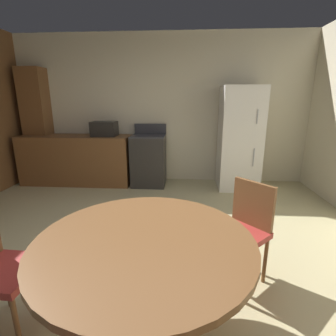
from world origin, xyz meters
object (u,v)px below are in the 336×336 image
Objects in this scene: microwave at (104,129)px; refrigerator at (239,139)px; dining_table at (145,261)px; chair_northeast at (244,226)px; oven_range at (149,160)px.

refrigerator is at bearing -1.20° from microwave.
dining_table is (1.24, -3.17, -0.42)m from microwave.
refrigerator is at bearing 69.54° from dining_table.
refrigerator is 2.02× the size of chair_northeast.
microwave reaches higher than chair_northeast.
oven_range is 0.98m from microwave.
chair_northeast is at bearing -51.71° from microwave.
refrigerator is 2.51m from chair_northeast.
microwave is (-0.80, -0.00, 0.56)m from oven_range.
dining_table is (-1.16, -3.12, -0.27)m from refrigerator.
chair_northeast reaches higher than dining_table.
refrigerator reaches higher than microwave.
refrigerator is 2.41m from microwave.
oven_range is at bearing 97.81° from dining_table.
chair_northeast is at bearing -64.92° from oven_range.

